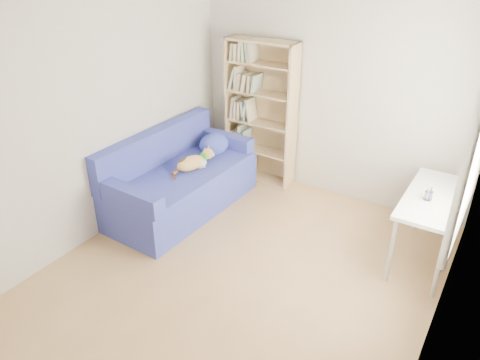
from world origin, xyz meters
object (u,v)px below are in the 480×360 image
at_px(pen_cup, 428,195).
at_px(sofa, 180,181).
at_px(bookshelf, 261,119).
at_px(desk, 434,203).

bearing_deg(pen_cup, sofa, -172.26).
relative_size(bookshelf, pen_cup, 12.75).
xyz_separation_m(sofa, bookshelf, (0.44, 1.17, 0.51)).
relative_size(bookshelf, desk, 1.61).
relative_size(sofa, bookshelf, 1.04).
bearing_deg(desk, sofa, -170.36).
distance_m(sofa, bookshelf, 1.35).
height_order(bookshelf, pen_cup, bookshelf).
xyz_separation_m(bookshelf, pen_cup, (2.29, -0.80, -0.06)).
bearing_deg(desk, pen_cup, -116.07).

